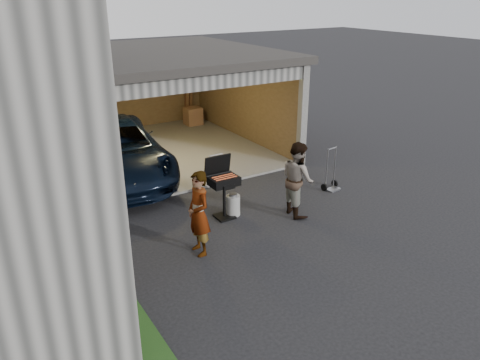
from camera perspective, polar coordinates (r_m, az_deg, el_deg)
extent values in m
plane|color=black|center=(8.15, 1.40, -10.74)|extent=(80.00, 80.00, 0.00)
cube|color=#193814|center=(6.62, -10.99, -19.98)|extent=(0.50, 8.00, 0.06)
cube|color=#605E59|center=(13.74, -10.93, 3.13)|extent=(6.50, 6.00, 0.06)
cube|color=brown|center=(16.09, -15.19, 10.43)|extent=(6.50, 0.15, 2.70)
cube|color=brown|center=(14.75, 0.37, 10.18)|extent=(0.15, 6.00, 2.70)
cube|color=brown|center=(12.66, -24.89, 6.06)|extent=(0.15, 6.00, 2.70)
cube|color=#2D2B28|center=(13.12, -11.83, 14.64)|extent=(6.80, 6.30, 0.20)
cube|color=#474744|center=(10.50, -5.91, 11.62)|extent=(6.50, 0.16, 0.36)
cube|color=beige|center=(11.58, -8.68, 12.98)|extent=(6.00, 2.40, 0.06)
cube|color=#474744|center=(12.41, 7.62, 7.66)|extent=(0.20, 0.18, 2.70)
cube|color=brown|center=(15.11, -23.18, 4.58)|extent=(0.60, 0.50, 0.50)
cube|color=brown|center=(14.99, -23.45, 6.31)|extent=(0.50, 0.45, 0.45)
cube|color=brown|center=(16.43, -5.75, 7.78)|extent=(0.55, 0.50, 0.60)
cube|color=brown|center=(16.84, -6.23, 11.05)|extent=(0.24, 0.43, 2.20)
imported|color=black|center=(11.99, -15.21, 3.25)|extent=(2.89, 5.22, 1.38)
imported|color=silver|center=(8.26, -5.06, -4.11)|extent=(0.38, 0.58, 1.57)
imported|color=#491F1C|center=(9.76, 7.02, 0.15)|extent=(0.72, 0.86, 1.58)
cube|color=black|center=(9.82, -1.91, -4.47)|extent=(0.37, 0.37, 0.04)
cylinder|color=black|center=(9.66, -1.93, -2.47)|extent=(0.06, 0.06, 0.75)
cube|color=black|center=(9.49, -1.97, -0.13)|extent=(0.59, 0.41, 0.18)
cube|color=#59595B|center=(9.46, -1.97, 0.30)|extent=(0.53, 0.36, 0.01)
cube|color=black|center=(9.60, -2.76, 1.89)|extent=(0.59, 0.11, 0.41)
cylinder|color=#AEAEAA|center=(9.85, -0.86, -3.10)|extent=(0.39, 0.39, 0.44)
cube|color=brown|center=(7.93, -17.73, -8.94)|extent=(0.24, 0.86, 0.94)
cube|color=gray|center=(11.35, 11.27, -1.12)|extent=(0.37, 0.26, 0.04)
cylinder|color=black|center=(11.25, 10.22, -0.88)|extent=(0.06, 0.18, 0.17)
cylinder|color=black|center=(11.53, 11.46, -0.39)|extent=(0.06, 0.18, 0.17)
cylinder|color=gray|center=(11.12, 10.53, 1.29)|extent=(0.03, 0.03, 1.01)
cylinder|color=gray|center=(11.33, 11.47, 1.62)|extent=(0.03, 0.03, 1.01)
cylinder|color=gray|center=(11.06, 11.19, 3.79)|extent=(0.29, 0.07, 0.03)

